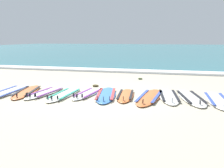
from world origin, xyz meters
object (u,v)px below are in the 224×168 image
Objects in this scene: surfboard_1 at (27,92)px; surfboard_2 at (45,93)px; surfboard_7 at (150,97)px; surfboard_6 at (125,95)px; surfboard_10 at (217,100)px; surfboard_4 at (88,93)px; surfboard_5 at (106,95)px; surfboard_8 at (169,96)px; surfboard_0 at (9,92)px; surfboard_9 at (191,98)px; surfboard_3 at (64,94)px.

surfboard_2 is at bearing 1.30° from surfboard_1.
surfboard_1 is 0.95× the size of surfboard_7.
surfboard_10 is at bearing 1.35° from surfboard_6.
surfboard_4 and surfboard_6 have the same top height.
surfboard_5 is at bearing 4.98° from surfboard_1.
surfboard_10 is (1.39, -0.14, -0.00)m from surfboard_8.
surfboard_6 is 0.87× the size of surfboard_10.
surfboard_7 is 1.08× the size of surfboard_8.
surfboard_10 is (6.58, 0.52, 0.00)m from surfboard_0.
surfboard_9 is at bearing 6.11° from surfboard_0.
surfboard_4 is 2.55m from surfboard_8.
surfboard_0 is 4.66m from surfboard_7.
surfboard_1 is 5.28m from surfboard_9.
surfboard_3 is (1.97, 0.09, 0.00)m from surfboard_0.
surfboard_1 and surfboard_5 have the same top height.
surfboard_9 is (5.26, 0.47, -0.00)m from surfboard_1.
surfboard_2 is 3.39m from surfboard_7.
surfboard_7 is 1.95m from surfboard_10.
surfboard_9 is at bearing -2.98° from surfboard_8.
surfboard_3 is 0.95× the size of surfboard_10.
surfboard_5 is (2.68, 0.23, 0.00)m from surfboard_1.
surfboard_3 is at bearing -166.94° from surfboard_5.
surfboard_4 is at bearing 6.87° from surfboard_1.
surfboard_3 is at bearing -155.19° from surfboard_4.
surfboard_3 and surfboard_9 have the same top height.
surfboard_9 and surfboard_10 have the same top height.
surfboard_2 is 5.33m from surfboard_10.
surfboard_2 is at bearing -174.30° from surfboard_9.
surfboard_0 is at bearing -171.38° from surfboard_4.
surfboard_4 is at bearing -179.84° from surfboard_7.
surfboard_5 and surfboard_6 have the same top height.
surfboard_1 is 2.69m from surfboard_5.
surfboard_5 is (0.61, -0.02, -0.00)m from surfboard_4.
surfboard_4 is at bearing -174.22° from surfboard_8.
surfboard_9 is (0.65, -0.03, -0.00)m from surfboard_8.
surfboard_7 is (1.98, 0.01, -0.00)m from surfboard_4.
surfboard_5 is at bearing -174.70° from surfboard_9.
surfboard_3 is 3.27m from surfboard_8.
surfboard_6 is (2.62, 0.28, -0.00)m from surfboard_2.
surfboard_7 is 1.06× the size of surfboard_10.
surfboard_7 is (4.05, 0.26, -0.00)m from surfboard_1.
surfboard_0 and surfboard_10 have the same top height.
surfboard_4 and surfboard_5 have the same top height.
surfboard_4 is 0.82× the size of surfboard_5.
surfboard_0 and surfboard_9 have the same top height.
surfboard_1 is 0.98× the size of surfboard_9.
surfboard_1 and surfboard_7 have the same top height.
surfboard_1 is at bearing -175.02° from surfboard_5.
surfboard_6 is (3.30, 0.30, 0.00)m from surfboard_1.
surfboard_0 is at bearing -177.48° from surfboard_3.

